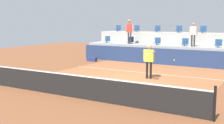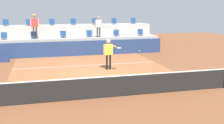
# 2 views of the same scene
# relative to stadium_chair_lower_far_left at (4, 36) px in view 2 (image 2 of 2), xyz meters

# --- Properties ---
(ground_plane) EXTENTS (40.00, 40.00, 0.00)m
(ground_plane) POSITION_rel_stadium_chair_lower_far_left_xyz_m (5.34, -7.23, -1.46)
(ground_plane) COLOR brown
(court_inner_paint) EXTENTS (9.00, 10.00, 0.01)m
(court_inner_paint) POSITION_rel_stadium_chair_lower_far_left_xyz_m (5.34, -6.23, -1.46)
(court_inner_paint) COLOR #A36038
(court_inner_paint) RESTS_ON ground_plane
(court_service_line) EXTENTS (9.00, 0.06, 0.00)m
(court_service_line) POSITION_rel_stadium_chair_lower_far_left_xyz_m (5.34, -4.83, -1.46)
(court_service_line) COLOR silver
(court_service_line) RESTS_ON ground_plane
(tennis_net) EXTENTS (10.48, 0.08, 1.07)m
(tennis_net) POSITION_rel_stadium_chair_lower_far_left_xyz_m (5.34, -11.23, -0.97)
(tennis_net) COLOR black
(tennis_net) RESTS_ON ground_plane
(sponsor_backboard) EXTENTS (13.00, 0.16, 1.10)m
(sponsor_backboard) POSITION_rel_stadium_chair_lower_far_left_xyz_m (5.34, -1.23, -0.91)
(sponsor_backboard) COLOR navy
(sponsor_backboard) RESTS_ON ground_plane
(seating_tier_lower) EXTENTS (13.00, 1.80, 1.25)m
(seating_tier_lower) POSITION_rel_stadium_chair_lower_far_left_xyz_m (5.34, 0.07, -0.84)
(seating_tier_lower) COLOR #ADAAA3
(seating_tier_lower) RESTS_ON ground_plane
(seating_tier_upper) EXTENTS (13.00, 1.80, 2.10)m
(seating_tier_upper) POSITION_rel_stadium_chair_lower_far_left_xyz_m (5.34, 1.87, -0.41)
(seating_tier_upper) COLOR #ADAAA3
(seating_tier_upper) RESTS_ON ground_plane
(stadium_chair_lower_far_left) EXTENTS (0.44, 0.40, 0.52)m
(stadium_chair_lower_far_left) POSITION_rel_stadium_chair_lower_far_left_xyz_m (0.00, 0.00, 0.00)
(stadium_chair_lower_far_left) COLOR #2D2D33
(stadium_chair_lower_far_left) RESTS_ON seating_tier_lower
(stadium_chair_lower_left) EXTENTS (0.44, 0.40, 0.52)m
(stadium_chair_lower_left) POSITION_rel_stadium_chair_lower_far_left_xyz_m (2.12, 0.00, 0.00)
(stadium_chair_lower_left) COLOR #2D2D33
(stadium_chair_lower_left) RESTS_ON seating_tier_lower
(stadium_chair_lower_mid_left) EXTENTS (0.44, 0.40, 0.52)m
(stadium_chair_lower_mid_left) POSITION_rel_stadium_chair_lower_far_left_xyz_m (4.31, 0.00, 0.00)
(stadium_chair_lower_mid_left) COLOR #2D2D33
(stadium_chair_lower_mid_left) RESTS_ON seating_tier_lower
(stadium_chair_lower_mid_right) EXTENTS (0.44, 0.40, 0.52)m
(stadium_chair_lower_mid_right) POSITION_rel_stadium_chair_lower_far_left_xyz_m (6.36, 0.00, 0.00)
(stadium_chair_lower_mid_right) COLOR #2D2D33
(stadium_chair_lower_mid_right) RESTS_ON seating_tier_lower
(stadium_chair_lower_right) EXTENTS (0.44, 0.40, 0.52)m
(stadium_chair_lower_right) POSITION_rel_stadium_chair_lower_far_left_xyz_m (8.58, 0.00, 0.00)
(stadium_chair_lower_right) COLOR #2D2D33
(stadium_chair_lower_right) RESTS_ON seating_tier_lower
(stadium_chair_lower_far_right) EXTENTS (0.44, 0.40, 0.52)m
(stadium_chair_lower_far_right) POSITION_rel_stadium_chair_lower_far_left_xyz_m (10.64, 0.00, 0.00)
(stadium_chair_lower_far_right) COLOR #2D2D33
(stadium_chair_lower_far_right) RESTS_ON seating_tier_lower
(stadium_chair_upper_far_left) EXTENTS (0.44, 0.40, 0.52)m
(stadium_chair_upper_far_left) POSITION_rel_stadium_chair_lower_far_left_xyz_m (-0.00, 1.80, 0.85)
(stadium_chair_upper_far_left) COLOR #2D2D33
(stadium_chair_upper_far_left) RESTS_ON seating_tier_upper
(stadium_chair_upper_left) EXTENTS (0.44, 0.40, 0.52)m
(stadium_chair_upper_left) POSITION_rel_stadium_chair_lower_far_left_xyz_m (1.75, 1.80, 0.85)
(stadium_chair_upper_left) COLOR #2D2D33
(stadium_chair_upper_left) RESTS_ON seating_tier_upper
(stadium_chair_upper_mid_left) EXTENTS (0.44, 0.40, 0.52)m
(stadium_chair_upper_mid_left) POSITION_rel_stadium_chair_lower_far_left_xyz_m (3.58, 1.80, 0.85)
(stadium_chair_upper_mid_left) COLOR #2D2D33
(stadium_chair_upper_mid_left) RESTS_ON seating_tier_upper
(stadium_chair_upper_center) EXTENTS (0.44, 0.40, 0.52)m
(stadium_chair_upper_center) POSITION_rel_stadium_chair_lower_far_left_xyz_m (5.33, 1.80, 0.85)
(stadium_chair_upper_center) COLOR #2D2D33
(stadium_chair_upper_center) RESTS_ON seating_tier_upper
(stadium_chair_upper_mid_right) EXTENTS (0.44, 0.40, 0.52)m
(stadium_chair_upper_mid_right) POSITION_rel_stadium_chair_lower_far_left_xyz_m (7.14, 1.80, 0.85)
(stadium_chair_upper_mid_right) COLOR #2D2D33
(stadium_chair_upper_mid_right) RESTS_ON seating_tier_upper
(stadium_chair_upper_right) EXTENTS (0.44, 0.40, 0.52)m
(stadium_chair_upper_right) POSITION_rel_stadium_chair_lower_far_left_xyz_m (8.87, 1.80, 0.85)
(stadium_chair_upper_right) COLOR #2D2D33
(stadium_chair_upper_right) RESTS_ON seating_tier_upper
(stadium_chair_upper_far_right) EXTENTS (0.44, 0.40, 0.52)m
(stadium_chair_upper_far_right) POSITION_rel_stadium_chair_lower_far_left_xyz_m (10.62, 1.80, 0.85)
(stadium_chair_upper_far_right) COLOR #2D2D33
(stadium_chair_upper_far_right) RESTS_ON seating_tier_upper
(tennis_player) EXTENTS (0.83, 1.21, 1.79)m
(tennis_player) POSITION_rel_stadium_chair_lower_far_left_xyz_m (6.36, -6.29, -0.36)
(tennis_player) COLOR black
(tennis_player) RESTS_ON ground_plane
(spectator_with_hat) EXTENTS (0.62, 0.45, 1.83)m
(spectator_with_hat) POSITION_rel_stadium_chair_lower_far_left_xyz_m (2.23, -0.38, 0.92)
(spectator_with_hat) COLOR #2D2D33
(spectator_with_hat) RESTS_ON seating_tier_lower
(spectator_in_white) EXTENTS (0.57, 0.23, 1.60)m
(spectator_in_white) POSITION_rel_stadium_chair_lower_far_left_xyz_m (7.01, -0.38, 0.74)
(spectator_in_white) COLOR #2D2D33
(spectator_in_white) RESTS_ON seating_tier_lower
(tennis_ball) EXTENTS (0.07, 0.07, 0.07)m
(tennis_ball) POSITION_rel_stadium_chair_lower_far_left_xyz_m (7.94, -7.11, -0.29)
(tennis_ball) COLOR #CCE033
(equipment_bag) EXTENTS (0.76, 0.28, 0.30)m
(equipment_bag) POSITION_rel_stadium_chair_lower_far_left_xyz_m (0.12, -2.36, -1.31)
(equipment_bag) COLOR navy
(equipment_bag) RESTS_ON ground_plane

